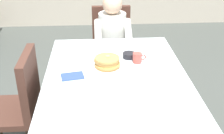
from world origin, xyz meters
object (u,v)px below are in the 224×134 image
Objects in this scene: dining_table_main at (116,85)px; knife_right_of_plate at (131,68)px; diner_person at (112,36)px; plate_breakfast at (108,67)px; chair_diner at (112,42)px; bowl_butter at (129,55)px; fork_left_of_plate at (84,70)px; breakfast_stack at (107,62)px; chair_left_side at (19,101)px; cup_coffee at (138,58)px; spoon_near_edge at (104,86)px.

dining_table_main is 7.62× the size of knife_right_of_plate.
diner_person is 4.00× the size of plate_breakfast.
bowl_butter is at bearing 96.31° from chair_diner.
fork_left_of_plate is at bearing -173.99° from plate_breakfast.
dining_table_main is at bearing 88.07° from chair_diner.
breakfast_stack is at bearing 84.46° from chair_diner.
dining_table_main is 0.78m from chair_left_side.
cup_coffee reaches higher than knife_right_of_plate.
chair_diner is at bearing 99.11° from cup_coffee.
chair_diner reaches higher than breakfast_stack.
chair_left_side is 0.57m from fork_left_of_plate.
diner_person is at bearing 100.82° from cup_coffee.
bowl_butter is 0.20m from knife_right_of_plate.
spoon_near_edge is (-0.23, -0.26, 0.00)m from knife_right_of_plate.
breakfast_stack is at bearing -83.18° from fork_left_of_plate.
spoon_near_edge is at bearing -128.58° from cup_coffee.
diner_person is at bearing 90.00° from chair_diner.
diner_person is 0.91m from breakfast_stack.
fork_left_of_plate is (-0.44, -0.11, -0.04)m from cup_coffee.
bowl_butter is (0.20, 0.18, -0.03)m from breakfast_stack.
breakfast_stack reaches higher than fork_left_of_plate.
spoon_near_edge is (0.15, -0.26, 0.00)m from fork_left_of_plate.
plate_breakfast is (0.71, 0.11, 0.22)m from chair_left_side.
chair_diner is 0.21m from diner_person.
diner_person reaches higher than knife_right_of_plate.
chair_left_side is 4.27× the size of breakfast_stack.
fork_left_of_plate is at bearing -166.57° from cup_coffee.
dining_table_main is 8.47× the size of fork_left_of_plate.
knife_right_of_plate is (0.19, -0.02, -0.05)m from breakfast_stack.
cup_coffee is (0.16, -0.97, 0.25)m from chair_diner.
fork_left_of_plate is (-0.25, 0.09, 0.09)m from dining_table_main.
cup_coffee is 0.63× the size of fork_left_of_plate.
dining_table_main is at bearing -114.55° from bowl_butter.
chair_diner is at bearing 88.07° from dining_table_main.
dining_table_main is at bearing -62.72° from plate_breakfast.
cup_coffee is at bearing -75.68° from fork_left_of_plate.
chair_diner is 8.45× the size of bowl_butter.
chair_left_side reaches higher than breakfast_stack.
spoon_near_edge is at bearing -98.10° from plate_breakfast.
dining_table_main is 0.22m from spoon_near_edge.
bowl_butter is at bearing -71.84° from chair_left_side.
diner_person is at bearing 97.66° from bowl_butter.
chair_left_side is (-0.81, -1.17, 0.00)m from chair_diner.
spoon_near_edge is (-0.04, -0.28, -0.01)m from plate_breakfast.
chair_left_side is 5.17× the size of fork_left_of_plate.
breakfast_stack reaches higher than knife_right_of_plate.
knife_right_of_plate is (-0.06, -0.11, -0.04)m from cup_coffee.
chair_left_side reaches higher than plate_breakfast.
dining_table_main is 13.85× the size of bowl_butter.
cup_coffee is at bearing -58.61° from bowl_butter.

